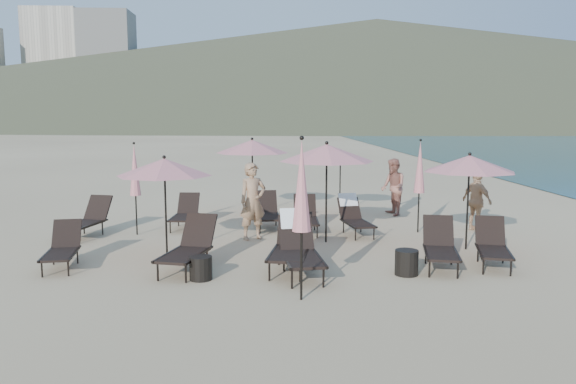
{
  "coord_description": "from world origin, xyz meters",
  "views": [
    {
      "loc": [
        -1.26,
        -10.56,
        3.02
      ],
      "look_at": [
        -0.67,
        3.5,
        1.1
      ],
      "focal_mm": 35.0,
      "sensor_mm": 36.0,
      "label": 1
    }
  ],
  "objects_px": {
    "umbrella_open_0": "(164,167)",
    "beachgoer_b": "(393,187)",
    "lounger_2": "(291,245)",
    "lounger_10": "(354,216)",
    "lounger_6": "(87,219)",
    "beachgoer_c": "(477,201)",
    "umbrella_closed_2": "(135,171)",
    "lounger_8": "(268,212)",
    "lounger_3": "(300,245)",
    "umbrella_open_3": "(252,147)",
    "beachgoer_a": "(253,201)",
    "umbrella_open_2": "(469,164)",
    "umbrella_open_4": "(340,157)",
    "lounger_1": "(189,247)",
    "side_table_0": "(201,268)",
    "side_table_1": "(406,262)",
    "lounger_0": "(62,247)",
    "lounger_7": "(185,213)",
    "lounger_9": "(306,216)",
    "lounger_5": "(493,245)",
    "umbrella_closed_0": "(302,187)",
    "umbrella_open_1": "(327,153)",
    "lounger_4": "(440,246)",
    "umbrella_closed_1": "(420,168)"
  },
  "relations": [
    {
      "from": "lounger_7",
      "to": "umbrella_closed_2",
      "type": "distance_m",
      "value": 1.86
    },
    {
      "from": "lounger_3",
      "to": "umbrella_open_3",
      "type": "bearing_deg",
      "value": 93.79
    },
    {
      "from": "lounger_1",
      "to": "side_table_0",
      "type": "bearing_deg",
      "value": -50.52
    },
    {
      "from": "lounger_7",
      "to": "beachgoer_c",
      "type": "bearing_deg",
      "value": -1.23
    },
    {
      "from": "lounger_0",
      "to": "lounger_2",
      "type": "distance_m",
      "value": 4.58
    },
    {
      "from": "umbrella_open_2",
      "to": "side_table_1",
      "type": "height_order",
      "value": "umbrella_open_2"
    },
    {
      "from": "lounger_6",
      "to": "beachgoer_a",
      "type": "bearing_deg",
      "value": 8.15
    },
    {
      "from": "umbrella_closed_2",
      "to": "lounger_8",
      "type": "bearing_deg",
      "value": 13.46
    },
    {
      "from": "umbrella_closed_0",
      "to": "side_table_1",
      "type": "relative_size",
      "value": 5.59
    },
    {
      "from": "umbrella_open_0",
      "to": "beachgoer_c",
      "type": "height_order",
      "value": "umbrella_open_0"
    },
    {
      "from": "umbrella_open_4",
      "to": "lounger_3",
      "type": "bearing_deg",
      "value": -104.08
    },
    {
      "from": "lounger_10",
      "to": "beachgoer_c",
      "type": "distance_m",
      "value": 3.3
    },
    {
      "from": "lounger_6",
      "to": "side_table_1",
      "type": "distance_m",
      "value": 8.09
    },
    {
      "from": "lounger_2",
      "to": "beachgoer_a",
      "type": "height_order",
      "value": "beachgoer_a"
    },
    {
      "from": "lounger_5",
      "to": "umbrella_open_3",
      "type": "bearing_deg",
      "value": 144.52
    },
    {
      "from": "lounger_6",
      "to": "beachgoer_b",
      "type": "relative_size",
      "value": 1.02
    },
    {
      "from": "umbrella_open_0",
      "to": "umbrella_closed_2",
      "type": "distance_m",
      "value": 2.56
    },
    {
      "from": "lounger_2",
      "to": "lounger_10",
      "type": "xyz_separation_m",
      "value": [
        1.79,
        3.31,
        -0.02
      ]
    },
    {
      "from": "lounger_3",
      "to": "beachgoer_a",
      "type": "relative_size",
      "value": 1.01
    },
    {
      "from": "beachgoer_a",
      "to": "beachgoer_b",
      "type": "relative_size",
      "value": 1.09
    },
    {
      "from": "lounger_6",
      "to": "beachgoer_c",
      "type": "height_order",
      "value": "beachgoer_c"
    },
    {
      "from": "umbrella_open_3",
      "to": "umbrella_closed_0",
      "type": "xyz_separation_m",
      "value": [
        0.97,
        -8.06,
        -0.21
      ]
    },
    {
      "from": "umbrella_open_2",
      "to": "umbrella_open_4",
      "type": "xyz_separation_m",
      "value": [
        -2.23,
        4.88,
        -0.19
      ]
    },
    {
      "from": "umbrella_open_4",
      "to": "beachgoer_c",
      "type": "relative_size",
      "value": 1.25
    },
    {
      "from": "lounger_5",
      "to": "umbrella_closed_0",
      "type": "relative_size",
      "value": 0.62
    },
    {
      "from": "lounger_1",
      "to": "umbrella_open_3",
      "type": "distance_m",
      "value": 6.48
    },
    {
      "from": "umbrella_open_0",
      "to": "beachgoer_b",
      "type": "xyz_separation_m",
      "value": [
        6.02,
        4.79,
        -1.07
      ]
    },
    {
      "from": "lounger_6",
      "to": "lounger_7",
      "type": "relative_size",
      "value": 1.13
    },
    {
      "from": "lounger_3",
      "to": "umbrella_closed_1",
      "type": "bearing_deg",
      "value": 42.82
    },
    {
      "from": "lounger_5",
      "to": "umbrella_open_1",
      "type": "height_order",
      "value": "umbrella_open_1"
    },
    {
      "from": "umbrella_open_1",
      "to": "umbrella_closed_2",
      "type": "xyz_separation_m",
      "value": [
        -4.74,
        1.05,
        -0.5
      ]
    },
    {
      "from": "lounger_6",
      "to": "umbrella_closed_2",
      "type": "relative_size",
      "value": 0.75
    },
    {
      "from": "lounger_3",
      "to": "umbrella_open_0",
      "type": "distance_m",
      "value": 3.43
    },
    {
      "from": "side_table_1",
      "to": "beachgoer_b",
      "type": "xyz_separation_m",
      "value": [
        1.2,
        6.44,
        0.63
      ]
    },
    {
      "from": "umbrella_closed_2",
      "to": "beachgoer_a",
      "type": "relative_size",
      "value": 1.25
    },
    {
      "from": "umbrella_open_3",
      "to": "beachgoer_c",
      "type": "xyz_separation_m",
      "value": [
        5.94,
        -2.65,
        -1.3
      ]
    },
    {
      "from": "lounger_4",
      "to": "umbrella_open_4",
      "type": "xyz_separation_m",
      "value": [
        -1.16,
        6.37,
        1.33
      ]
    },
    {
      "from": "lounger_3",
      "to": "umbrella_open_3",
      "type": "height_order",
      "value": "umbrella_open_3"
    },
    {
      "from": "umbrella_open_1",
      "to": "beachgoer_a",
      "type": "relative_size",
      "value": 1.28
    },
    {
      "from": "beachgoer_c",
      "to": "side_table_0",
      "type": "bearing_deg",
      "value": 95.03
    },
    {
      "from": "lounger_0",
      "to": "umbrella_open_1",
      "type": "distance_m",
      "value": 6.13
    },
    {
      "from": "lounger_9",
      "to": "umbrella_closed_2",
      "type": "height_order",
      "value": "umbrella_closed_2"
    },
    {
      "from": "lounger_10",
      "to": "lounger_5",
      "type": "bearing_deg",
      "value": -64.03
    },
    {
      "from": "lounger_3",
      "to": "lounger_7",
      "type": "height_order",
      "value": "lounger_3"
    },
    {
      "from": "lounger_4",
      "to": "beachgoer_a",
      "type": "distance_m",
      "value": 4.71
    },
    {
      "from": "lounger_8",
      "to": "umbrella_open_2",
      "type": "distance_m",
      "value": 5.47
    },
    {
      "from": "lounger_0",
      "to": "lounger_7",
      "type": "xyz_separation_m",
      "value": [
        1.9,
        3.91,
        0.01
      ]
    },
    {
      "from": "lounger_5",
      "to": "umbrella_closed_2",
      "type": "relative_size",
      "value": 0.71
    },
    {
      "from": "lounger_2",
      "to": "side_table_0",
      "type": "height_order",
      "value": "lounger_2"
    },
    {
      "from": "lounger_5",
      "to": "beachgoer_b",
      "type": "height_order",
      "value": "beachgoer_b"
    }
  ]
}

